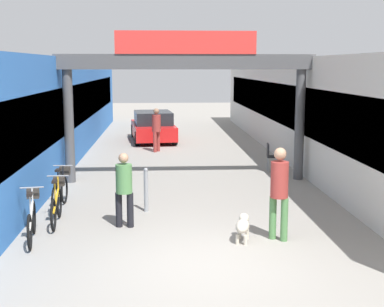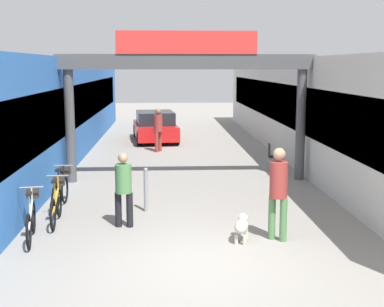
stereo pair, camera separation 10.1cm
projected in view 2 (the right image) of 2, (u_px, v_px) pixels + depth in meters
name	position (u px, v px, depth m)	size (l,w,h in m)	color
ground_plane	(203.00, 263.00, 9.14)	(80.00, 80.00, 0.00)	gray
storefront_left	(42.00, 108.00, 19.42)	(3.00, 26.00, 3.61)	blue
storefront_right	(318.00, 107.00, 19.95)	(3.00, 26.00, 3.61)	beige
arcade_sign_gateway	(187.00, 75.00, 15.21)	(7.40, 0.47, 4.31)	#4C4C4F
pedestrian_with_dog	(278.00, 187.00, 10.21)	(0.48, 0.48, 1.81)	#4C7F47
pedestrian_companion	(123.00, 185.00, 11.08)	(0.40, 0.38, 1.57)	black
pedestrian_carrying_crate	(158.00, 127.00, 20.87)	(0.47, 0.47, 1.71)	#99332D
dog_on_leash	(242.00, 226.00, 10.27)	(0.40, 0.70, 0.49)	beige
bicycle_silver_nearest	(31.00, 217.00, 10.38)	(0.46, 1.68, 0.98)	black
bicycle_orange_second	(57.00, 202.00, 11.49)	(0.46, 1.69, 0.98)	black
bicycle_black_third	(61.00, 190.00, 12.69)	(0.46, 1.69, 0.98)	black
bollard_post_metal	(146.00, 189.00, 12.33)	(0.10, 0.10, 1.03)	gray
cafe_chair_black_nearer	(272.00, 155.00, 17.04)	(0.44, 0.44, 0.89)	gray
parked_car_red	(155.00, 127.00, 23.95)	(2.15, 4.16, 1.33)	red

